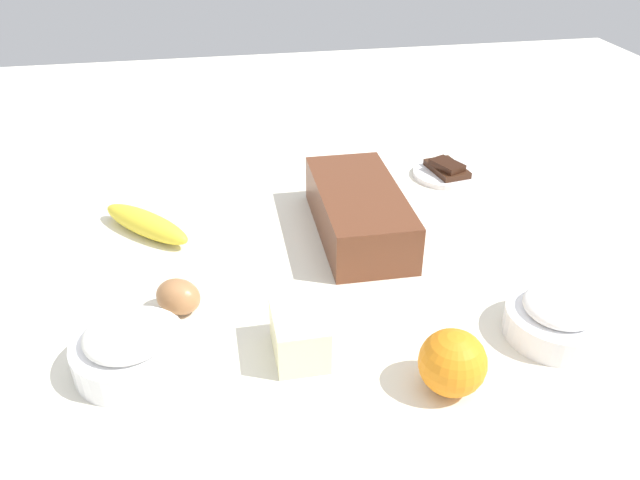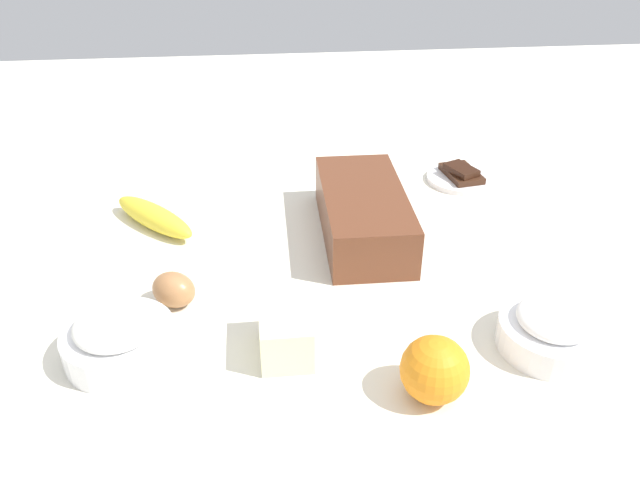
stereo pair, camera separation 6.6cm
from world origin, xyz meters
name	(u,v)px [view 1 (the left image)]	position (x,y,z in m)	size (l,w,h in m)	color
ground_plane	(320,267)	(0.00, 0.00, -0.01)	(2.40, 2.40, 0.02)	silver
loaf_pan	(359,211)	(-0.08, 0.08, 0.04)	(0.28, 0.13, 0.08)	brown
flour_bowl	(129,347)	(0.19, -0.27, 0.03)	(0.14, 0.14, 0.07)	white
sugar_bowl	(558,317)	(0.22, 0.27, 0.03)	(0.13, 0.13, 0.06)	white
banana	(146,224)	(-0.13, -0.27, 0.02)	(0.19, 0.04, 0.04)	yellow
orange_fruit	(453,363)	(0.29, 0.10, 0.04)	(0.08, 0.08, 0.08)	orange
butter_block	(299,335)	(0.20, -0.06, 0.03)	(0.09, 0.06, 0.06)	#F4EDB2
egg_near_butter	(178,297)	(0.08, -0.21, 0.02)	(0.05, 0.05, 0.06)	#A77044
chocolate_plate	(447,172)	(-0.25, 0.30, 0.01)	(0.13, 0.13, 0.03)	white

